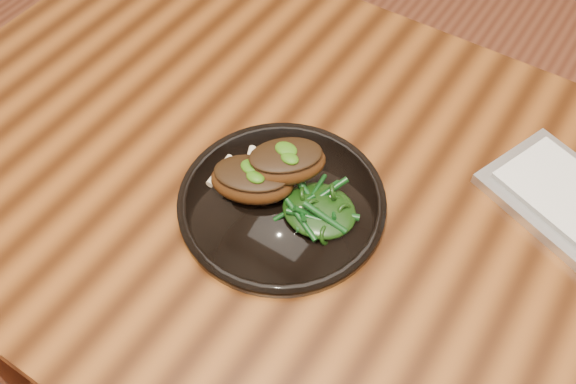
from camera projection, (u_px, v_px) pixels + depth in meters
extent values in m
cube|color=black|center=(430.00, 256.00, 0.83)|extent=(1.60, 0.80, 0.04)
cylinder|color=#3C1A0D|center=(185.00, 93.00, 1.55)|extent=(0.06, 0.06, 0.71)
cylinder|color=black|center=(282.00, 203.00, 0.85)|extent=(0.28, 0.28, 0.02)
torus|color=black|center=(282.00, 202.00, 0.85)|extent=(0.27, 0.27, 0.01)
cylinder|color=black|center=(282.00, 201.00, 0.85)|extent=(0.18, 0.18, 0.00)
ellipsoid|color=#41220C|center=(252.00, 181.00, 0.84)|extent=(0.13, 0.11, 0.04)
ellipsoid|color=black|center=(252.00, 173.00, 0.82)|extent=(0.12, 0.10, 0.01)
cylinder|color=beige|center=(220.00, 171.00, 0.86)|extent=(0.01, 0.05, 0.01)
ellipsoid|color=#194307|center=(251.00, 170.00, 0.82)|extent=(0.03, 0.02, 0.01)
ellipsoid|color=#41220C|center=(286.00, 163.00, 0.83)|extent=(0.12, 0.12, 0.04)
ellipsoid|color=black|center=(286.00, 155.00, 0.82)|extent=(0.11, 0.11, 0.01)
cylinder|color=beige|center=(249.00, 163.00, 0.84)|extent=(0.03, 0.05, 0.01)
ellipsoid|color=#194307|center=(286.00, 152.00, 0.81)|extent=(0.03, 0.02, 0.01)
ellipsoid|color=#194307|center=(285.00, 158.00, 0.88)|extent=(0.08, 0.05, 0.01)
ellipsoid|color=black|center=(319.00, 210.00, 0.82)|extent=(0.10, 0.09, 0.02)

